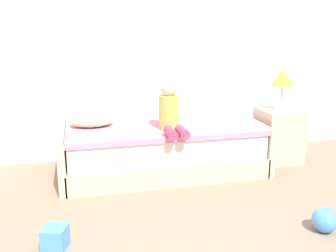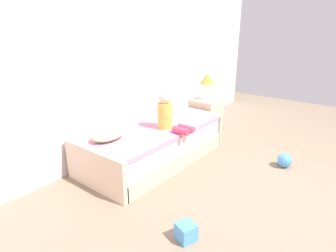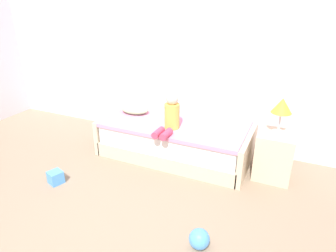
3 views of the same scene
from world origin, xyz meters
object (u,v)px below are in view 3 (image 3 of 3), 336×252
Objects in this scene: table_lamp at (282,107)px; toy_block at (56,177)px; nightstand at (274,155)px; bed at (175,139)px; toy_ball at (199,239)px; child_figure at (170,115)px; pillow at (135,109)px.

table_lamp reaches higher than toy_block.
table_lamp is at bearing 27.82° from toy_block.
table_lamp reaches higher than nightstand.
table_lamp is at bearing -0.62° from bed.
toy_ball is 1.96m from toy_block.
toy_ball is 1.22× the size of toy_block.
child_figure is 0.82m from pillow.
pillow is (-0.74, 0.33, -0.14)m from child_figure.
child_figure is at bearing -83.61° from bed.
bed is 10.99× the size of toy_ball.
bed is 1.35m from nightstand.
child_figure reaches higher than bed.
bed is 1.66m from toy_block.
table_lamp is 1.79m from toy_ball.
pillow reaches higher than toy_ball.
child_figure is at bearing 44.37° from toy_block.
nightstand reaches higher than toy_block.
child_figure is at bearing -170.83° from table_lamp.
table_lamp is 0.88× the size of child_figure.
toy_ball is at bearing -106.70° from table_lamp.
pillow is 2.34m from toy_ball.
pillow reaches higher than nightstand.
toy_block is at bearing -103.66° from pillow.
child_figure is at bearing 123.89° from toy_ball.
nightstand is at bearing 27.82° from toy_block.
child_figure reaches higher than toy_ball.
child_figure is (-1.32, -0.21, -0.23)m from table_lamp.
pillow is 2.81× the size of toy_block.
table_lamp is 2.87× the size of toy_block.
toy_block is at bearing -129.35° from bed.
toy_ball is (-0.45, -1.51, -0.84)m from table_lamp.
toy_block is (-2.40, -1.27, -0.22)m from nightstand.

